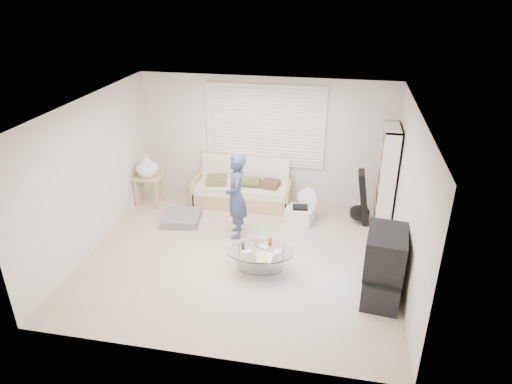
% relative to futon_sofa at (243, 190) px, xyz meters
% --- Properties ---
extents(ground, '(5.00, 5.00, 0.00)m').
position_rel_futon_sofa_xyz_m(ground, '(0.38, -1.87, -0.31)').
color(ground, '#B4A28C').
rests_on(ground, ground).
extents(room_shell, '(5.02, 4.52, 2.51)m').
position_rel_futon_sofa_xyz_m(room_shell, '(0.38, -1.39, 1.32)').
color(room_shell, beige).
rests_on(room_shell, ground).
extents(window_blinds, '(2.32, 0.08, 1.62)m').
position_rel_futon_sofa_xyz_m(window_blinds, '(0.38, 0.33, 1.24)').
color(window_blinds, silver).
rests_on(window_blinds, ground).
extents(futon_sofa, '(1.93, 0.78, 0.94)m').
position_rel_futon_sofa_xyz_m(futon_sofa, '(0.00, 0.00, 0.00)').
color(futon_sofa, tan).
rests_on(futon_sofa, ground).
extents(grey_floor_pillow, '(0.75, 0.75, 0.15)m').
position_rel_futon_sofa_xyz_m(grey_floor_pillow, '(-0.96, -0.97, -0.23)').
color(grey_floor_pillow, slate).
rests_on(grey_floor_pillow, ground).
extents(side_table, '(0.54, 0.43, 1.06)m').
position_rel_futon_sofa_xyz_m(side_table, '(-1.84, -0.37, 0.48)').
color(side_table, tan).
rests_on(side_table, ground).
extents(bookshelf, '(0.29, 0.78, 1.85)m').
position_rel_futon_sofa_xyz_m(bookshelf, '(2.71, -0.23, 0.62)').
color(bookshelf, white).
rests_on(bookshelf, ground).
extents(guitar_case, '(0.36, 0.37, 1.00)m').
position_rel_futon_sofa_xyz_m(guitar_case, '(2.33, -0.34, 0.14)').
color(guitar_case, black).
rests_on(guitar_case, ground).
extents(floor_fan, '(0.39, 0.26, 0.63)m').
position_rel_futon_sofa_xyz_m(floor_fan, '(1.33, -0.37, 0.06)').
color(floor_fan, white).
rests_on(floor_fan, ground).
extents(storage_bin, '(0.57, 0.47, 0.34)m').
position_rel_futon_sofa_xyz_m(storage_bin, '(1.21, -0.57, -0.15)').
color(storage_bin, white).
rests_on(storage_bin, ground).
extents(tv_unit, '(0.61, 1.00, 1.03)m').
position_rel_futon_sofa_xyz_m(tv_unit, '(2.58, -2.49, 0.19)').
color(tv_unit, black).
rests_on(tv_unit, ground).
extents(coffee_table, '(1.09, 0.77, 0.50)m').
position_rel_futon_sofa_xyz_m(coffee_table, '(0.78, -2.27, -0.00)').
color(coffee_table, silver).
rests_on(coffee_table, ground).
extents(standing_person, '(0.48, 0.62, 1.53)m').
position_rel_futon_sofa_xyz_m(standing_person, '(0.16, -1.23, 0.45)').
color(standing_person, navy).
rests_on(standing_person, ground).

